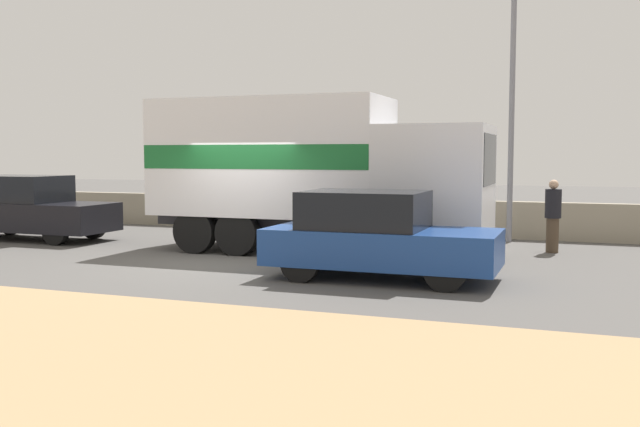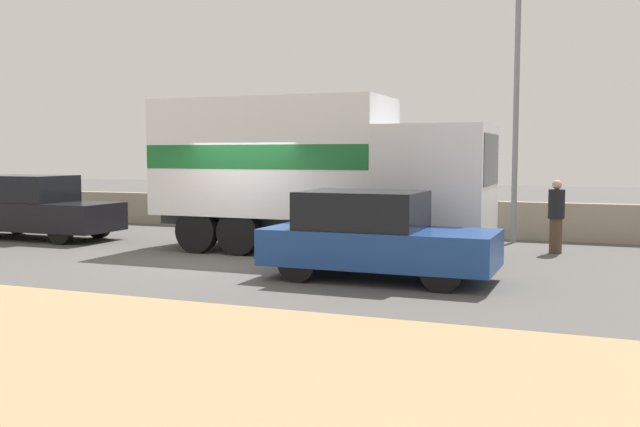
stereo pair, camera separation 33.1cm
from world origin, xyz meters
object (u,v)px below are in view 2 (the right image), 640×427
(car_hatchback, at_px, (374,236))
(pedestrian, at_px, (556,215))
(street_lamp, at_px, (517,65))
(box_truck, at_px, (310,167))
(car_sedan_second, at_px, (34,208))

(car_hatchback, distance_m, pedestrian, 5.54)
(street_lamp, height_order, pedestrian, street_lamp)
(box_truck, xyz_separation_m, car_sedan_second, (-7.86, -0.21, -1.14))
(street_lamp, relative_size, pedestrian, 4.68)
(box_truck, distance_m, car_hatchback, 3.90)
(box_truck, xyz_separation_m, car_hatchback, (2.41, -2.83, -1.18))
(car_hatchback, relative_size, car_sedan_second, 0.91)
(pedestrian, bearing_deg, car_sedan_second, -170.70)
(car_sedan_second, distance_m, pedestrian, 13.28)
(pedestrian, bearing_deg, car_hatchback, -120.75)
(street_lamp, xyz_separation_m, car_hatchback, (-1.71, -6.44, -3.69))
(car_hatchback, xyz_separation_m, pedestrian, (2.83, 4.76, 0.08))
(box_truck, bearing_deg, car_hatchback, -49.56)
(street_lamp, bearing_deg, pedestrian, -56.34)
(box_truck, height_order, pedestrian, box_truck)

